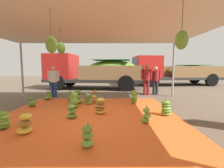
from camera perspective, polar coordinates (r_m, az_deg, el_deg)
ground_plane at (r=7.74m, az=-5.28°, el=-4.97°), size 40.00×40.00×0.00m
tarp_orange at (r=4.85m, az=-8.41°, el=-11.60°), size 5.36×5.49×0.01m
tent_canopy at (r=4.69m, az=-9.07°, el=20.84°), size 8.00×7.00×2.76m
banana_bunch_0 at (r=5.11m, az=19.13°, el=-8.42°), size 0.39×0.40×0.51m
banana_bunch_1 at (r=6.56m, az=-6.30°, el=-4.77°), size 0.36×0.32×0.58m
banana_bunch_2 at (r=5.84m, az=-13.72°, el=-5.95°), size 0.40×0.42×0.60m
banana_bunch_3 at (r=6.60m, az=-27.23°, el=-5.95°), size 0.35×0.34×0.41m
banana_bunch_4 at (r=6.36m, az=-8.74°, el=-5.47°), size 0.35×0.34×0.49m
banana_bunch_5 at (r=6.84m, az=-14.98°, el=-4.70°), size 0.32×0.32×0.52m
banana_bunch_6 at (r=4.04m, az=-29.13°, el=-12.69°), size 0.42×0.40×0.51m
banana_bunch_7 at (r=7.67m, az=-22.18°, el=-4.07°), size 0.42×0.38×0.43m
banana_bunch_8 at (r=6.49m, az=8.05°, el=-4.80°), size 0.36×0.36×0.56m
banana_bunch_9 at (r=4.74m, az=-14.39°, el=-9.75°), size 0.38×0.40×0.46m
banana_bunch_10 at (r=3.06m, az=-8.99°, el=-18.42°), size 0.30×0.33×0.47m
banana_bunch_11 at (r=5.01m, az=-4.29°, el=-8.11°), size 0.44×0.43×0.57m
banana_bunch_12 at (r=4.62m, az=-34.90°, el=-10.89°), size 0.37×0.35×0.47m
banana_bunch_13 at (r=4.28m, az=12.36°, el=-11.31°), size 0.32×0.33×0.46m
banana_bunch_14 at (r=6.55m, az=-12.28°, el=-4.78°), size 0.47×0.47×0.58m
cargo_truck_main at (r=11.13m, az=-7.27°, el=4.79°), size 6.80×3.11×2.40m
cargo_truck_far at (r=14.20m, az=21.03°, el=4.42°), size 7.33×3.04×2.40m
worker_0 at (r=8.84m, az=15.59°, el=2.02°), size 0.56×0.34×1.53m
worker_1 at (r=8.54m, az=12.49°, el=2.34°), size 0.59×0.36×1.62m
worker_2 at (r=8.32m, az=-20.55°, el=1.67°), size 0.56×0.34×1.54m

